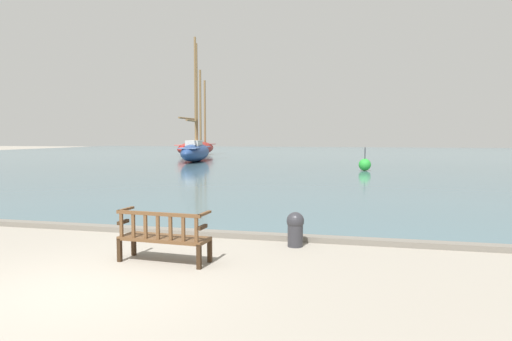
# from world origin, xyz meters

# --- Properties ---
(ground_plane) EXTENTS (160.00, 160.00, 0.00)m
(ground_plane) POSITION_xyz_m (0.00, 0.00, 0.00)
(ground_plane) COLOR gray
(harbor_water) EXTENTS (100.00, 80.00, 0.08)m
(harbor_water) POSITION_xyz_m (0.00, 44.00, 0.04)
(harbor_water) COLOR #476670
(harbor_water) RESTS_ON ground
(quay_edge_kerb) EXTENTS (40.00, 0.30, 0.12)m
(quay_edge_kerb) POSITION_xyz_m (0.00, 3.85, 0.06)
(quay_edge_kerb) COLOR slate
(quay_edge_kerb) RESTS_ON ground
(park_bench) EXTENTS (1.63, 0.64, 0.92)m
(park_bench) POSITION_xyz_m (0.59, 1.66, 0.47)
(park_bench) COLOR #322113
(park_bench) RESTS_ON ground
(sailboat_outer_port) EXTENTS (2.28, 9.47, 12.15)m
(sailboat_outer_port) POSITION_xyz_m (-13.80, 41.52, 1.02)
(sailboat_outer_port) COLOR maroon
(sailboat_outer_port) RESTS_ON harbor_water
(sailboat_far_port) EXTENTS (3.10, 7.97, 10.34)m
(sailboat_far_port) POSITION_xyz_m (-9.74, 30.48, 1.00)
(sailboat_far_port) COLOR navy
(sailboat_far_port) RESTS_ON harbor_water
(mooring_bollard) EXTENTS (0.36, 0.36, 0.70)m
(mooring_bollard) POSITION_xyz_m (2.67, 3.33, 0.38)
(mooring_bollard) COLOR #2D2D33
(mooring_bollard) RESTS_ON ground
(channel_buoy) EXTENTS (0.75, 0.75, 1.45)m
(channel_buoy) POSITION_xyz_m (4.09, 23.16, 0.46)
(channel_buoy) COLOR green
(channel_buoy) RESTS_ON harbor_water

